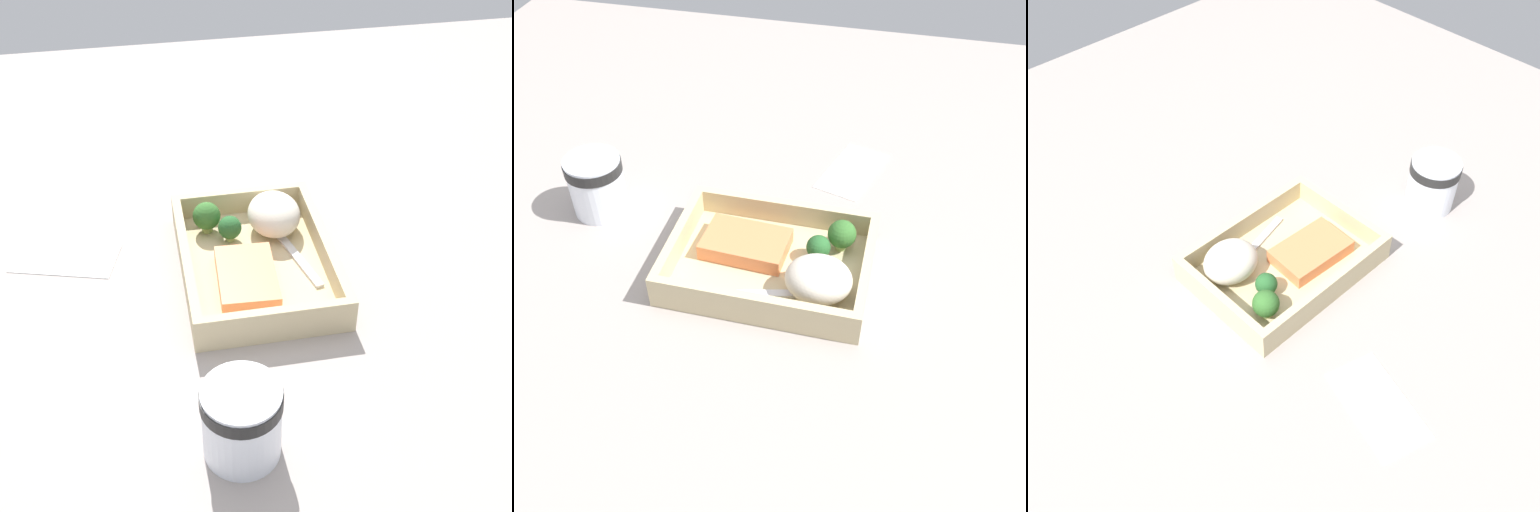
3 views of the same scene
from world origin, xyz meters
The scene contains 10 objects.
ground_plane centered at (0.00, 0.00, -1.00)cm, with size 160.00×160.00×2.00cm, color #9E938D.
takeout_tray centered at (0.00, 0.00, 0.60)cm, with size 26.49×19.54×1.20cm, color #C7B589.
tray_rim centered at (0.00, 0.00, 2.95)cm, with size 26.49×19.54×3.49cm.
salmon_fillet centered at (-3.82, 1.90, 2.34)cm, with size 11.33×7.31×2.29cm, color #EE814D.
mashed_potatoes centered at (7.11, -3.85, 3.94)cm, with size 8.46×7.26×5.48cm, color silver.
broccoli_floret_1 centered at (8.64, 5.32, 3.69)cm, with size 3.87×3.87×4.52cm.
broccoli_floret_2 centered at (5.97, 2.51, 3.27)cm, with size 3.24×3.24×3.77cm.
fork centered at (2.84, -5.06, 1.42)cm, with size 15.74×5.37×0.44cm.
paper_cup centered at (-27.47, 6.63, 5.00)cm, with size 8.19×8.19×8.96cm.
receipt_slip centered at (7.62, 25.00, 0.12)cm, with size 7.36×13.87×0.24cm, color white.
Camera 3 is at (42.00, 43.26, 69.08)cm, focal length 42.00 mm.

